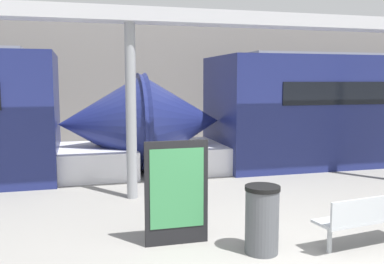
# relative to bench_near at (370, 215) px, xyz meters

# --- Properties ---
(station_wall) EXTENTS (56.00, 0.20, 5.00)m
(station_wall) POSITION_rel_bench_near_xyz_m (-1.48, 10.85, 2.02)
(station_wall) COLOR gray
(station_wall) RESTS_ON ground_plane
(bench_near) EXTENTS (1.70, 0.67, 0.80)m
(bench_near) POSITION_rel_bench_near_xyz_m (0.00, 0.00, 0.00)
(bench_near) COLOR #ADB2B7
(bench_near) RESTS_ON ground_plane
(trash_bin) EXTENTS (0.50, 0.50, 0.97)m
(trash_bin) POSITION_rel_bench_near_xyz_m (-1.59, 0.23, 0.00)
(trash_bin) COLOR #4C4F54
(trash_bin) RESTS_ON ground_plane
(poster_board) EXTENTS (0.95, 0.07, 1.55)m
(poster_board) POSITION_rel_bench_near_xyz_m (-2.68, 0.86, 0.30)
(poster_board) COLOR black
(poster_board) RESTS_ON ground_plane
(support_column_near) EXTENTS (0.22, 0.22, 3.57)m
(support_column_near) POSITION_rel_bench_near_xyz_m (-3.01, 3.56, 1.30)
(support_column_near) COLOR gray
(support_column_near) RESTS_ON ground_plane
(canopy_beam) EXTENTS (28.00, 0.60, 0.28)m
(canopy_beam) POSITION_rel_bench_near_xyz_m (-3.01, 3.56, 3.23)
(canopy_beam) COLOR #B7B7BC
(canopy_beam) RESTS_ON support_column_near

